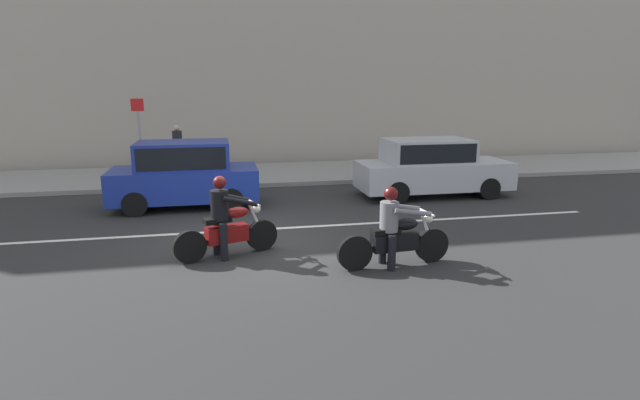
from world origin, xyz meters
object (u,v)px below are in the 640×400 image
motorcycle_with_rider_black_leather (226,224)px  parked_hatchback_cobalt_blue (184,174)px  pedestrian_bystander (178,145)px  motorcycle_with_rider_gray (394,234)px  street_sign_post (139,128)px  parked_sedan_silver (431,167)px

motorcycle_with_rider_black_leather → parked_hatchback_cobalt_blue: parked_hatchback_cobalt_blue is taller
pedestrian_bystander → parked_hatchback_cobalt_blue: bearing=-84.1°
motorcycle_with_rider_black_leather → motorcycle_with_rider_gray: motorcycle_with_rider_black_leather is taller
motorcycle_with_rider_gray → street_sign_post: (-5.85, 10.68, 1.15)m
parked_hatchback_cobalt_blue → motorcycle_with_rider_gray: bearing=-53.8°
parked_sedan_silver → pedestrian_bystander: 9.00m
pedestrian_bystander → motorcycle_with_rider_black_leather: bearing=-80.6°
motorcycle_with_rider_gray → parked_sedan_silver: size_ratio=0.49×
street_sign_post → pedestrian_bystander: (1.33, -0.41, -0.60)m
street_sign_post → pedestrian_bystander: street_sign_post is taller
parked_sedan_silver → pedestrian_bystander: (-7.66, 4.72, 0.29)m
parked_hatchback_cobalt_blue → street_sign_post: 5.55m
motorcycle_with_rider_gray → parked_sedan_silver: 6.38m
parked_sedan_silver → street_sign_post: size_ratio=1.68×
motorcycle_with_rider_black_leather → pedestrian_bystander: bearing=99.4°
motorcycle_with_rider_black_leather → pedestrian_bystander: 9.26m
parked_hatchback_cobalt_blue → street_sign_post: size_ratio=1.44×
parked_sedan_silver → pedestrian_bystander: pedestrian_bystander is taller
parked_sedan_silver → motorcycle_with_rider_gray: bearing=-119.6°
motorcycle_with_rider_gray → street_sign_post: 12.23m
parked_hatchback_cobalt_blue → pedestrian_bystander: bearing=95.9°
motorcycle_with_rider_black_leather → street_sign_post: size_ratio=0.75×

